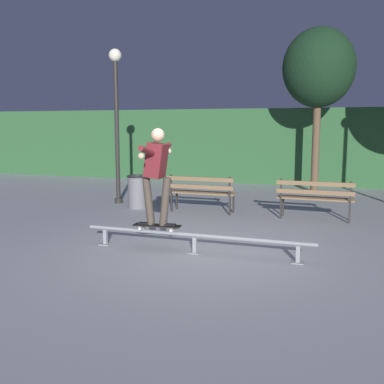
# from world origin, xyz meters

# --- Properties ---
(ground_plane) EXTENTS (90.00, 90.00, 0.00)m
(ground_plane) POSITION_xyz_m (0.00, 0.00, 0.00)
(ground_plane) COLOR #99999E
(hedge_backdrop) EXTENTS (24.00, 1.20, 2.58)m
(hedge_backdrop) POSITION_xyz_m (0.00, 9.34, 1.29)
(hedge_backdrop) COLOR #2D5B33
(hedge_backdrop) RESTS_ON ground
(grind_rail) EXTENTS (3.77, 0.18, 0.32)m
(grind_rail) POSITION_xyz_m (0.00, -0.07, 0.24)
(grind_rail) COLOR gray
(grind_rail) RESTS_ON ground
(skateboard) EXTENTS (0.79, 0.26, 0.09)m
(skateboard) POSITION_xyz_m (-0.65, -0.07, 0.39)
(skateboard) COLOR black
(skateboard) RESTS_ON grind_rail
(skateboarder) EXTENTS (0.63, 1.41, 1.56)m
(skateboarder) POSITION_xyz_m (-0.64, -0.07, 1.33)
(skateboarder) COLOR black
(skateboarder) RESTS_ON skateboard
(park_bench_leftmost) EXTENTS (1.61, 0.44, 0.88)m
(park_bench_leftmost) POSITION_xyz_m (-0.94, 3.15, 0.54)
(park_bench_leftmost) COLOR #282623
(park_bench_leftmost) RESTS_ON ground
(park_bench_left_center) EXTENTS (1.61, 0.44, 0.88)m
(park_bench_left_center) POSITION_xyz_m (1.60, 3.15, 0.54)
(park_bench_left_center) COLOR #282623
(park_bench_left_center) RESTS_ON ground
(tree_behind_benches) EXTENTS (2.07, 2.07, 4.80)m
(tree_behind_benches) POSITION_xyz_m (1.30, 7.25, 3.63)
(tree_behind_benches) COLOR brown
(tree_behind_benches) RESTS_ON ground
(lamp_post_left) EXTENTS (0.32, 0.32, 3.90)m
(lamp_post_left) POSITION_xyz_m (-3.39, 3.73, 2.48)
(lamp_post_left) COLOR #282623
(lamp_post_left) RESTS_ON ground
(trash_can) EXTENTS (0.52, 0.52, 0.80)m
(trash_can) POSITION_xyz_m (-2.60, 3.25, 0.41)
(trash_can) COLOR slate
(trash_can) RESTS_ON ground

